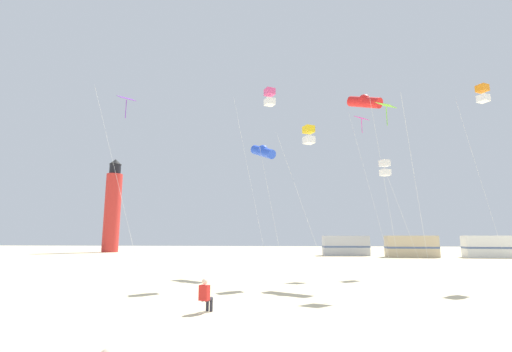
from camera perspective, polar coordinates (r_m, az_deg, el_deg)
name	(u,v)px	position (r m, az deg, el deg)	size (l,w,h in m)	color
kite_flyer_standing	(206,294)	(13.36, -7.98, -18.06)	(0.45, 0.56, 1.16)	red
kite_diamond_lime	(388,112)	(21.71, 20.19, 9.46)	(2.45, 2.45, 10.12)	silver
kite_box_white	(385,168)	(27.86, 19.72, 1.19)	(2.73, 2.45, 8.14)	silver
kite_tube_blue	(263,151)	(27.17, 1.11, 3.91)	(2.58, 2.68, 9.67)	silver
kite_box_rainbow	(270,97)	(24.64, 2.15, 12.32)	(2.83, 2.83, 12.41)	silver
kite_diamond_magenta	(362,125)	(29.42, 16.45, 7.78)	(2.59, 2.00, 11.99)	silver
kite_diamond_violet	(126,105)	(22.31, -19.89, 10.45)	(2.80, 2.56, 10.72)	silver
kite_box_orange	(483,94)	(28.14, 32.23, 10.94)	(2.00, 2.00, 12.38)	silver
kite_box_gold	(309,135)	(23.23, 8.34, 6.43)	(2.91, 2.45, 9.57)	silver
kite_tube_scarlet	(364,102)	(25.55, 16.77, 11.20)	(2.76, 2.80, 12.21)	silver
lighthouse_distant	(113,208)	(70.09, -21.74, -4.69)	(2.80, 2.80, 16.80)	red
rv_van_silver	(346,246)	(54.27, 13.99, -10.66)	(6.60, 2.83, 2.80)	#B7BABF
rv_van_tan	(411,247)	(52.46, 23.34, -10.20)	(6.49, 2.48, 2.80)	#C6B28C
rv_van_white	(491,247)	(56.25, 33.14, -9.35)	(6.59, 2.78, 2.80)	white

